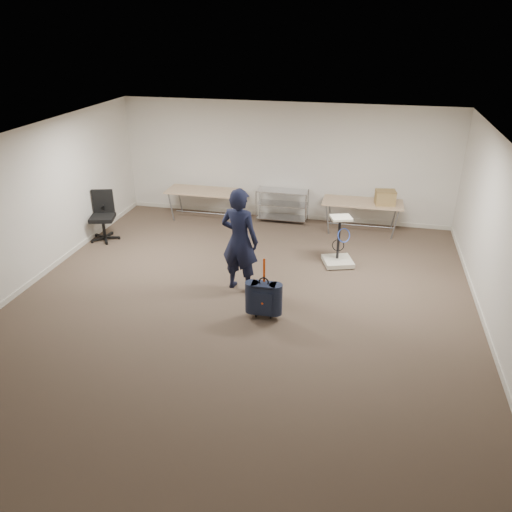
# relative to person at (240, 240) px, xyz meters

# --- Properties ---
(ground) EXTENTS (9.00, 9.00, 0.00)m
(ground) POSITION_rel_person_xyz_m (0.15, -0.69, -0.96)
(ground) COLOR #3F3226
(ground) RESTS_ON ground
(room_shell) EXTENTS (8.00, 9.00, 9.00)m
(room_shell) POSITION_rel_person_xyz_m (0.15, 0.70, -0.91)
(room_shell) COLOR silver
(room_shell) RESTS_ON ground
(folding_table_left) EXTENTS (1.80, 0.75, 0.73)m
(folding_table_left) POSITION_rel_person_xyz_m (-1.75, 3.26, -0.28)
(folding_table_left) COLOR tan
(folding_table_left) RESTS_ON ground
(folding_table_right) EXTENTS (1.80, 0.75, 0.73)m
(folding_table_right) POSITION_rel_person_xyz_m (2.05, 3.26, -0.28)
(folding_table_right) COLOR tan
(folding_table_right) RESTS_ON ground
(wire_shelf) EXTENTS (1.22, 0.47, 0.80)m
(wire_shelf) POSITION_rel_person_xyz_m (0.15, 3.51, -0.52)
(wire_shelf) COLOR #B9BABF
(wire_shelf) RESTS_ON ground
(person) EXTENTS (0.78, 0.60, 1.92)m
(person) POSITION_rel_person_xyz_m (0.00, 0.00, 0.00)
(person) COLOR black
(person) RESTS_ON ground
(suitcase) EXTENTS (0.40, 0.24, 1.08)m
(suitcase) POSITION_rel_person_xyz_m (0.62, -0.89, -0.59)
(suitcase) COLOR black
(suitcase) RESTS_ON ground
(office_chair) EXTENTS (0.66, 0.66, 1.09)m
(office_chair) POSITION_rel_person_xyz_m (-3.54, 1.57, -0.63)
(office_chair) COLOR black
(office_chair) RESTS_ON ground
(equipment_cart) EXTENTS (0.71, 0.71, 1.03)m
(equipment_cart) POSITION_rel_person_xyz_m (1.67, 1.40, -0.69)
(equipment_cart) COLOR #F0E4CE
(equipment_cart) RESTS_ON ground
(cardboard_box) EXTENTS (0.47, 0.38, 0.32)m
(cardboard_box) POSITION_rel_person_xyz_m (2.54, 3.19, -0.07)
(cardboard_box) COLOR #A1754B
(cardboard_box) RESTS_ON folding_table_right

